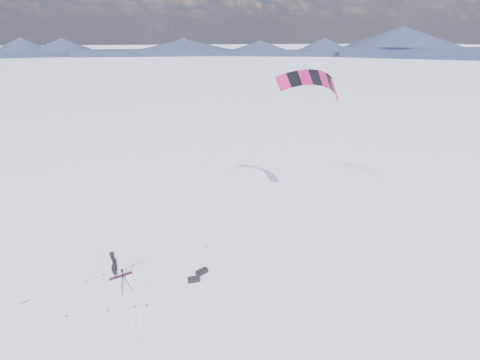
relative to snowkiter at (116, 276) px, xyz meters
name	(u,v)px	position (x,y,z in m)	size (l,w,h in m)	color
ground	(139,290)	(1.22, -1.82, 0.00)	(1800.00, 1800.00, 0.00)	white
horizon_hills	(131,233)	(1.22, -1.82, 3.84)	(704.00, 704.42, 9.17)	black
snow_tracks	(130,301)	(0.66, -2.54, 0.00)	(17.62, 14.39, 0.01)	silver
snowkiter	(116,276)	(0.00, 0.00, 0.00)	(0.64, 0.42, 1.76)	black
snowboard	(121,276)	(0.27, -0.12, 0.02)	(1.37, 0.26, 0.04)	maroon
tripod	(123,278)	(0.47, -1.73, 1.00)	(0.64, 0.73, 1.56)	black
gear_bag_a	(202,271)	(5.01, -1.53, 0.14)	(0.81, 0.58, 0.33)	black
gear_bag_b	(194,279)	(4.38, -2.10, 0.14)	(0.76, 0.42, 0.33)	black
power_kite	(311,82)	(15.21, 4.37, 10.44)	(16.56, 7.24, 10.15)	#C91155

